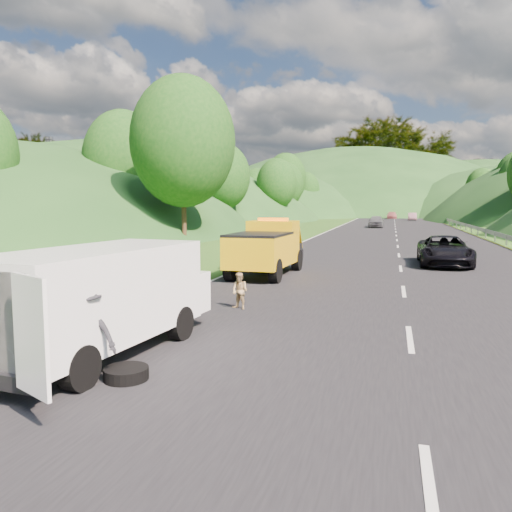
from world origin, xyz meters
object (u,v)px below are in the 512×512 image
(tow_truck, at_px, (267,248))
(suitcase, at_px, (159,291))
(woman, at_px, (158,302))
(spare_tire, at_px, (126,381))
(passing_suv, at_px, (444,266))
(worker, at_px, (86,384))
(white_van, at_px, (102,295))
(child, at_px, (240,310))

(tow_truck, height_order, suitcase, tow_truck)
(woman, xyz_separation_m, suitcase, (-0.11, 0.33, 0.27))
(woman, distance_m, suitcase, 0.44)
(spare_tire, height_order, passing_suv, passing_suv)
(worker, bearing_deg, spare_tire, 21.12)
(spare_tire, bearing_deg, worker, -149.40)
(white_van, bearing_deg, suitcase, 111.25)
(passing_suv, bearing_deg, suitcase, -129.07)
(child, height_order, passing_suv, passing_suv)
(woman, bearing_deg, tow_truck, -45.19)
(woman, bearing_deg, white_van, 166.12)
(woman, height_order, passing_suv, woman)
(suitcase, bearing_deg, white_van, -74.69)
(spare_tire, xyz_separation_m, passing_suv, (6.57, 17.63, 0.00))
(child, bearing_deg, suitcase, -175.41)
(woman, bearing_deg, passing_suv, -67.28)
(white_van, xyz_separation_m, woman, (-1.37, 5.07, -1.17))
(tow_truck, height_order, worker, tow_truck)
(tow_truck, bearing_deg, worker, -87.49)
(white_van, relative_size, woman, 3.34)
(child, xyz_separation_m, worker, (-0.73, -6.07, 0.00))
(child, distance_m, spare_tire, 5.76)
(child, relative_size, worker, 0.62)
(tow_truck, height_order, passing_suv, tow_truck)
(white_van, height_order, woman, white_van)
(white_van, distance_m, spare_tire, 1.96)
(white_van, xyz_separation_m, spare_tire, (1.12, -1.11, -1.17))
(passing_suv, bearing_deg, woman, -127.93)
(woman, height_order, worker, woman)
(worker, xyz_separation_m, passing_suv, (7.11, 17.95, 0.00))
(white_van, distance_m, child, 4.97)
(child, distance_m, worker, 6.11)
(woman, xyz_separation_m, spare_tire, (2.48, -6.17, 0.00))
(suitcase, bearing_deg, child, -15.00)
(passing_suv, bearing_deg, worker, -111.23)
(passing_suv, bearing_deg, tow_truck, -143.45)
(worker, relative_size, passing_suv, 0.33)
(woman, bearing_deg, child, -127.89)
(tow_truck, xyz_separation_m, white_van, (-0.42, -11.21, 0.05))
(child, xyz_separation_m, spare_tire, (-0.19, -5.75, 0.00))
(child, bearing_deg, woman, -169.31)
(tow_truck, height_order, woman, tow_truck)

